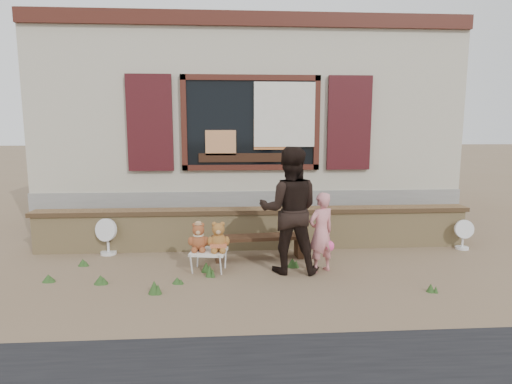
{
  "coord_description": "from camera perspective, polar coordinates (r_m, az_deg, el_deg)",
  "views": [
    {
      "loc": [
        -0.43,
        -5.84,
        2.0
      ],
      "look_at": [
        0.0,
        0.6,
        1.0
      ],
      "focal_mm": 30.0,
      "sensor_mm": 36.0,
      "label": 1
    }
  ],
  "objects": [
    {
      "name": "ground",
      "position": [
        6.19,
        0.37,
        -10.05
      ],
      "size": [
        80.0,
        80.0,
        0.0
      ],
      "primitive_type": "plane",
      "color": "brown",
      "rests_on": "ground"
    },
    {
      "name": "shopfront",
      "position": [
        10.34,
        -1.45,
        8.79
      ],
      "size": [
        8.04,
        5.13,
        4.0
      ],
      "color": "#B1A98F",
      "rests_on": "ground"
    },
    {
      "name": "brick_wall",
      "position": [
        7.05,
        -0.22,
        -4.8
      ],
      "size": [
        7.1,
        0.36,
        0.67
      ],
      "color": "tan",
      "rests_on": "ground"
    },
    {
      "name": "bench",
      "position": [
        6.51,
        0.43,
        -6.66
      ],
      "size": [
        1.44,
        0.43,
        0.36
      ],
      "rotation": [
        0.0,
        0.0,
        0.09
      ],
      "color": "#311D11",
      "rests_on": "ground"
    },
    {
      "name": "folding_chair",
      "position": [
        6.02,
        -6.32,
        -8.0
      ],
      "size": [
        0.54,
        0.5,
        0.29
      ],
      "rotation": [
        0.0,
        0.0,
        -0.17
      ],
      "color": "silver",
      "rests_on": "ground"
    },
    {
      "name": "teddy_bear_left",
      "position": [
        5.99,
        -7.67,
        -5.87
      ],
      "size": [
        0.33,
        0.3,
        0.4
      ],
      "primitive_type": null,
      "rotation": [
        0.0,
        0.0,
        -0.17
      ],
      "color": "brown",
      "rests_on": "folding_chair"
    },
    {
      "name": "teddy_bear_right",
      "position": [
        5.93,
        -5.03,
        -5.87
      ],
      "size": [
        0.35,
        0.31,
        0.42
      ],
      "primitive_type": null,
      "rotation": [
        0.0,
        0.0,
        -0.17
      ],
      "color": "brown",
      "rests_on": "folding_chair"
    },
    {
      "name": "child",
      "position": [
        5.95,
        8.66,
        -5.35
      ],
      "size": [
        0.48,
        0.41,
        1.11
      ],
      "primitive_type": "imported",
      "rotation": [
        0.0,
        0.0,
        3.59
      ],
      "color": "pink",
      "rests_on": "ground"
    },
    {
      "name": "adult",
      "position": [
        5.84,
        4.48,
        -2.42
      ],
      "size": [
        0.92,
        0.76,
        1.73
      ],
      "primitive_type": "imported",
      "rotation": [
        0.0,
        0.0,
        3.01
      ],
      "color": "black",
      "rests_on": "ground"
    },
    {
      "name": "fan_left",
      "position": [
        7.11,
        -19.17,
        -5.59
      ],
      "size": [
        0.38,
        0.25,
        0.58
      ],
      "rotation": [
        0.0,
        0.0,
        -0.35
      ],
      "color": "silver",
      "rests_on": "ground"
    },
    {
      "name": "fan_right",
      "position": [
        7.79,
        25.88,
        -5.09
      ],
      "size": [
        0.31,
        0.21,
        0.5
      ],
      "rotation": [
        0.0,
        0.0,
        -0.09
      ],
      "color": "white",
      "rests_on": "ground"
    },
    {
      "name": "grass_tufts",
      "position": [
        5.85,
        -10.9,
        -10.71
      ],
      "size": [
        4.92,
        1.43,
        0.16
      ],
      "color": "#2B4C1E",
      "rests_on": "ground"
    }
  ]
}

